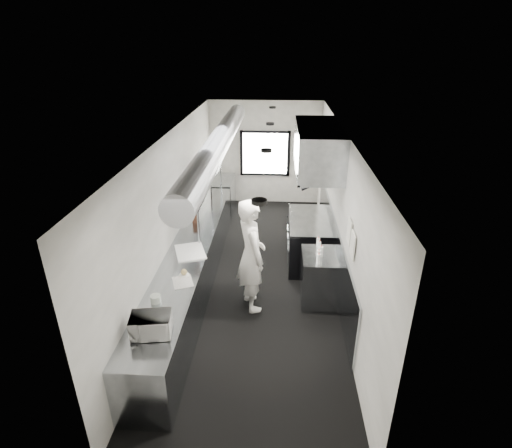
# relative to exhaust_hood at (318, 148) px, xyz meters

# --- Properties ---
(floor) EXTENTS (3.00, 8.00, 0.01)m
(floor) POSITION_rel_exhaust_hood_xyz_m (-1.10, -0.70, -2.39)
(floor) COLOR black
(floor) RESTS_ON ground
(ceiling) EXTENTS (3.00, 8.00, 0.01)m
(ceiling) POSITION_rel_exhaust_hood_xyz_m (-1.10, -0.70, 0.41)
(ceiling) COLOR beige
(ceiling) RESTS_ON wall_back
(wall_back) EXTENTS (3.00, 0.02, 2.80)m
(wall_back) POSITION_rel_exhaust_hood_xyz_m (-1.10, 3.30, -0.99)
(wall_back) COLOR silver
(wall_back) RESTS_ON floor
(wall_front) EXTENTS (3.00, 0.02, 2.80)m
(wall_front) POSITION_rel_exhaust_hood_xyz_m (-1.10, -4.70, -0.99)
(wall_front) COLOR silver
(wall_front) RESTS_ON floor
(wall_left) EXTENTS (0.02, 8.00, 2.80)m
(wall_left) POSITION_rel_exhaust_hood_xyz_m (-2.60, -0.70, -0.99)
(wall_left) COLOR silver
(wall_left) RESTS_ON floor
(wall_right) EXTENTS (0.02, 8.00, 2.80)m
(wall_right) POSITION_rel_exhaust_hood_xyz_m (0.40, -0.70, -0.99)
(wall_right) COLOR silver
(wall_right) RESTS_ON floor
(wall_cladding) EXTENTS (0.03, 5.50, 1.10)m
(wall_cladding) POSITION_rel_exhaust_hood_xyz_m (0.38, -0.40, -1.84)
(wall_cladding) COLOR gray
(wall_cladding) RESTS_ON wall_right
(hvac_duct) EXTENTS (0.40, 6.40, 0.40)m
(hvac_duct) POSITION_rel_exhaust_hood_xyz_m (-1.80, -0.30, 0.16)
(hvac_duct) COLOR #9B9DA4
(hvac_duct) RESTS_ON ceiling
(service_window) EXTENTS (1.36, 0.05, 1.25)m
(service_window) POSITION_rel_exhaust_hood_xyz_m (-1.10, 3.26, -0.99)
(service_window) COLOR silver
(service_window) RESTS_ON wall_back
(exhaust_hood) EXTENTS (0.81, 2.20, 0.88)m
(exhaust_hood) POSITION_rel_exhaust_hood_xyz_m (0.00, 0.00, 0.00)
(exhaust_hood) COLOR gray
(exhaust_hood) RESTS_ON ceiling
(prep_counter) EXTENTS (0.70, 6.00, 0.90)m
(prep_counter) POSITION_rel_exhaust_hood_xyz_m (-2.25, -1.20, -1.94)
(prep_counter) COLOR gray
(prep_counter) RESTS_ON floor
(pass_shelf) EXTENTS (0.45, 3.00, 0.68)m
(pass_shelf) POSITION_rel_exhaust_hood_xyz_m (-2.29, 0.30, -0.86)
(pass_shelf) COLOR gray
(pass_shelf) RESTS_ON prep_counter
(range) EXTENTS (0.88, 1.60, 0.94)m
(range) POSITION_rel_exhaust_hood_xyz_m (-0.06, 0.00, -1.92)
(range) COLOR black
(range) RESTS_ON floor
(bottle_station) EXTENTS (0.65, 0.80, 0.90)m
(bottle_station) POSITION_rel_exhaust_hood_xyz_m (0.05, -1.40, -1.94)
(bottle_station) COLOR gray
(bottle_station) RESTS_ON floor
(far_work_table) EXTENTS (0.70, 1.20, 0.90)m
(far_work_table) POSITION_rel_exhaust_hood_xyz_m (-2.25, 2.50, -1.94)
(far_work_table) COLOR gray
(far_work_table) RESTS_ON floor
(notice_sheet_a) EXTENTS (0.02, 0.28, 0.38)m
(notice_sheet_a) POSITION_rel_exhaust_hood_xyz_m (0.37, -1.90, -0.79)
(notice_sheet_a) COLOR white
(notice_sheet_a) RESTS_ON wall_right
(notice_sheet_b) EXTENTS (0.02, 0.28, 0.38)m
(notice_sheet_b) POSITION_rel_exhaust_hood_xyz_m (0.37, -2.25, -0.84)
(notice_sheet_b) COLOR white
(notice_sheet_b) RESTS_ON wall_right
(line_cook) EXTENTS (0.71, 0.85, 1.98)m
(line_cook) POSITION_rel_exhaust_hood_xyz_m (-1.13, -1.63, -1.40)
(line_cook) COLOR white
(line_cook) RESTS_ON floor
(microwave) EXTENTS (0.50, 0.41, 0.27)m
(microwave) POSITION_rel_exhaust_hood_xyz_m (-2.23, -3.53, -1.35)
(microwave) COLOR silver
(microwave) RESTS_ON prep_counter
(deli_tub_a) EXTENTS (0.20, 0.20, 0.11)m
(deli_tub_a) POSITION_rel_exhaust_hood_xyz_m (-2.38, -3.46, -1.43)
(deli_tub_a) COLOR #B3BBAC
(deli_tub_a) RESTS_ON prep_counter
(deli_tub_b) EXTENTS (0.18, 0.18, 0.10)m
(deli_tub_b) POSITION_rel_exhaust_hood_xyz_m (-2.38, -2.87, -1.44)
(deli_tub_b) COLOR #B3BBAC
(deli_tub_b) RESTS_ON prep_counter
(newspaper) EXTENTS (0.40, 0.44, 0.01)m
(newspaper) POSITION_rel_exhaust_hood_xyz_m (-2.12, -2.35, -1.49)
(newspaper) COLOR white
(newspaper) RESTS_ON prep_counter
(small_plate) EXTENTS (0.19, 0.19, 0.01)m
(small_plate) POSITION_rel_exhaust_hood_xyz_m (-2.14, -2.17, -1.48)
(small_plate) COLOR white
(small_plate) RESTS_ON prep_counter
(pastry) EXTENTS (0.09, 0.09, 0.09)m
(pastry) POSITION_rel_exhaust_hood_xyz_m (-2.14, -2.17, -1.43)
(pastry) COLOR tan
(pastry) RESTS_ON small_plate
(cutting_board) EXTENTS (0.66, 0.75, 0.02)m
(cutting_board) POSITION_rel_exhaust_hood_xyz_m (-2.20, -1.43, -1.48)
(cutting_board) COLOR white
(cutting_board) RESTS_ON prep_counter
(knife_block) EXTENTS (0.09, 0.20, 0.22)m
(knife_block) POSITION_rel_exhaust_hood_xyz_m (-2.35, -0.15, -1.38)
(knife_block) COLOR #50291C
(knife_block) RESTS_ON prep_counter
(plate_stack_a) EXTENTS (0.27, 0.27, 0.25)m
(plate_stack_a) POSITION_rel_exhaust_hood_xyz_m (-2.28, -0.43, -0.70)
(plate_stack_a) COLOR white
(plate_stack_a) RESTS_ON pass_shelf
(plate_stack_b) EXTENTS (0.29, 0.29, 0.28)m
(plate_stack_b) POSITION_rel_exhaust_hood_xyz_m (-2.28, -0.07, -0.68)
(plate_stack_b) COLOR white
(plate_stack_b) RESTS_ON pass_shelf
(plate_stack_c) EXTENTS (0.22, 0.22, 0.30)m
(plate_stack_c) POSITION_rel_exhaust_hood_xyz_m (-2.29, 0.37, -0.67)
(plate_stack_c) COLOR white
(plate_stack_c) RESTS_ON pass_shelf
(plate_stack_d) EXTENTS (0.29, 0.29, 0.40)m
(plate_stack_d) POSITION_rel_exhaust_hood_xyz_m (-2.28, 0.97, -0.62)
(plate_stack_d) COLOR white
(plate_stack_d) RESTS_ON pass_shelf
(squeeze_bottle_a) EXTENTS (0.07, 0.07, 0.18)m
(squeeze_bottle_a) POSITION_rel_exhaust_hood_xyz_m (-0.03, -1.69, -1.40)
(squeeze_bottle_a) COLOR white
(squeeze_bottle_a) RESTS_ON bottle_station
(squeeze_bottle_b) EXTENTS (0.08, 0.08, 0.19)m
(squeeze_bottle_b) POSITION_rel_exhaust_hood_xyz_m (-0.02, -1.59, -1.39)
(squeeze_bottle_b) COLOR white
(squeeze_bottle_b) RESTS_ON bottle_station
(squeeze_bottle_c) EXTENTS (0.07, 0.07, 0.19)m
(squeeze_bottle_c) POSITION_rel_exhaust_hood_xyz_m (0.03, -1.44, -1.40)
(squeeze_bottle_c) COLOR white
(squeeze_bottle_c) RESTS_ON bottle_station
(squeeze_bottle_d) EXTENTS (0.07, 0.07, 0.16)m
(squeeze_bottle_d) POSITION_rel_exhaust_hood_xyz_m (0.02, -1.21, -1.41)
(squeeze_bottle_d) COLOR white
(squeeze_bottle_d) RESTS_ON bottle_station
(squeeze_bottle_e) EXTENTS (0.06, 0.06, 0.17)m
(squeeze_bottle_e) POSITION_rel_exhaust_hood_xyz_m (0.01, -1.09, -1.40)
(squeeze_bottle_e) COLOR white
(squeeze_bottle_e) RESTS_ON bottle_station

